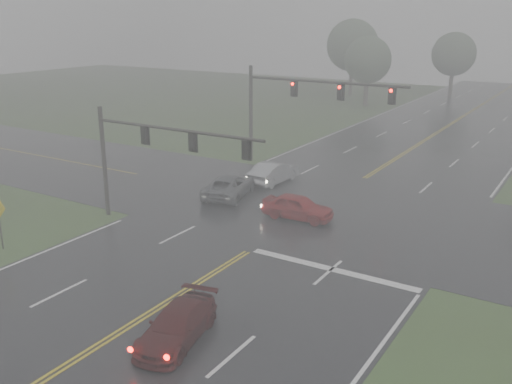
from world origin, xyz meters
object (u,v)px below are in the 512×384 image
Objects in this scene: sedan_silver at (274,183)px; signal_gantry_far at (295,98)px; sedan_maroon at (178,341)px; signal_gantry_near at (146,147)px; car_grey at (229,197)px; sedan_red at (298,219)px.

signal_gantry_far is (-1.11, 5.04, 5.36)m from sedan_silver.
sedan_silver is 7.44m from signal_gantry_far.
signal_gantry_near is at bearing 124.04° from sedan_maroon.
car_grey is at bearing 105.87° from sedan_maroon.
sedan_maroon is 0.95× the size of sedan_silver.
sedan_maroon is 21.02m from sedan_silver.
sedan_silver is 0.42× the size of signal_gantry_near.
car_grey is (-0.89, -4.30, 0.00)m from sedan_silver.
signal_gantry_far reaches higher than sedan_silver.
sedan_red is 0.83× the size of car_grey.
sedan_red is at bearing 38.67° from signal_gantry_near.
car_grey is 10.77m from signal_gantry_far.
signal_gantry_far reaches higher than car_grey.
sedan_maroon is at bearing -174.36° from sedan_red.
car_grey is at bearing -88.70° from signal_gantry_far.
sedan_maroon is 0.33× the size of signal_gantry_far.
signal_gantry_far is (0.62, 16.08, 0.80)m from signal_gantry_near.
signal_gantry_near is (-6.67, -5.34, 4.56)m from sedan_red.
signal_gantry_near reaches higher than sedan_maroon.
car_grey is 8.18m from signal_gantry_near.
signal_gantry_near reaches higher than car_grey.
sedan_red is at bearing 87.43° from sedan_maroon.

